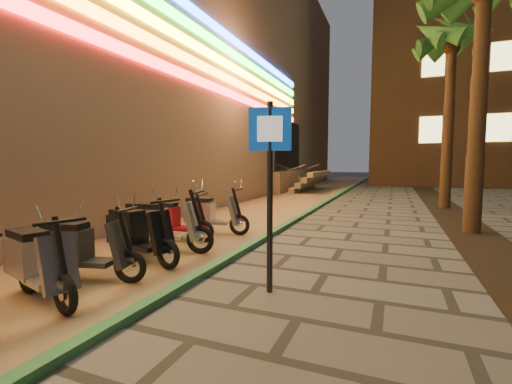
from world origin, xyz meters
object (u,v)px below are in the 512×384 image
at_px(pedestrian_sign, 270,171).
at_px(scooter_6, 81,248).
at_px(scooter_9, 173,219).
at_px(scooter_5, 36,262).
at_px(scooter_8, 159,225).
at_px(scooter_10, 209,214).
at_px(scooter_7, 136,233).

distance_m(pedestrian_sign, scooter_6, 3.01).
bearing_deg(scooter_9, scooter_5, -88.97).
bearing_deg(scooter_8, scooter_10, 76.55).
height_order(pedestrian_sign, scooter_10, pedestrian_sign).
xyz_separation_m(scooter_6, scooter_7, (0.07, 1.08, 0.02)).
bearing_deg(pedestrian_sign, scooter_9, 129.11).
xyz_separation_m(pedestrian_sign, scooter_5, (-2.65, -1.35, -1.15)).
height_order(scooter_5, scooter_7, scooter_7).
height_order(pedestrian_sign, scooter_5, pedestrian_sign).
xyz_separation_m(scooter_6, scooter_10, (0.06, 3.64, 0.01)).
distance_m(scooter_6, scooter_7, 1.09).
bearing_deg(scooter_10, pedestrian_sign, -56.27).
bearing_deg(scooter_8, scooter_6, -102.26).
height_order(scooter_8, scooter_9, scooter_8).
bearing_deg(pedestrian_sign, scooter_10, 114.89).
bearing_deg(scooter_8, pedestrian_sign, -34.97).
distance_m(scooter_5, scooter_10, 4.36).
bearing_deg(scooter_6, scooter_5, -98.91).
bearing_deg(scooter_6, scooter_7, 72.97).
height_order(scooter_6, scooter_9, scooter_6).
distance_m(scooter_7, scooter_9, 1.68).
relative_size(scooter_5, scooter_7, 0.96).
bearing_deg(scooter_9, pedestrian_sign, -39.93).
bearing_deg(scooter_8, scooter_9, 98.25).
height_order(pedestrian_sign, scooter_8, pedestrian_sign).
bearing_deg(scooter_9, scooter_6, -88.46).
distance_m(scooter_5, scooter_6, 0.72).
bearing_deg(scooter_5, scooter_9, 111.54).
relative_size(pedestrian_sign, scooter_5, 1.58).
bearing_deg(scooter_10, scooter_9, -120.72).
bearing_deg(scooter_8, scooter_7, -97.22).
bearing_deg(scooter_7, scooter_10, 101.98).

